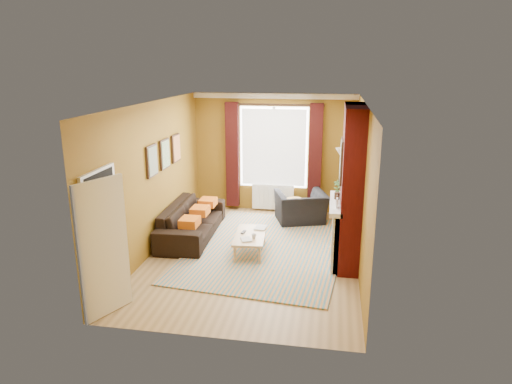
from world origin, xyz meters
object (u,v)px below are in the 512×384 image
coffee_table (250,236)px  wicker_stool (294,207)px  armchair (301,207)px  floor_lamp (340,164)px  sofa (192,220)px

coffee_table → wicker_stool: size_ratio=2.75×
armchair → wicker_stool: 0.51m
floor_lamp → wicker_stool: bearing=172.3°
coffee_table → wicker_stool: 2.42m
sofa → wicker_stool: bearing=-51.2°
coffee_table → wicker_stool: wicker_stool is taller
wicker_stool → coffee_table: bearing=-104.9°
wicker_stool → floor_lamp: 1.50m
coffee_table → floor_lamp: bearing=49.1°
wicker_stool → sofa: bearing=-139.3°
armchair → floor_lamp: floor_lamp is taller
sofa → wicker_stool: 2.59m
sofa → floor_lamp: (2.97, 1.55, 0.97)m
coffee_table → floor_lamp: floor_lamp is taller
wicker_stool → floor_lamp: size_ratio=0.25×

